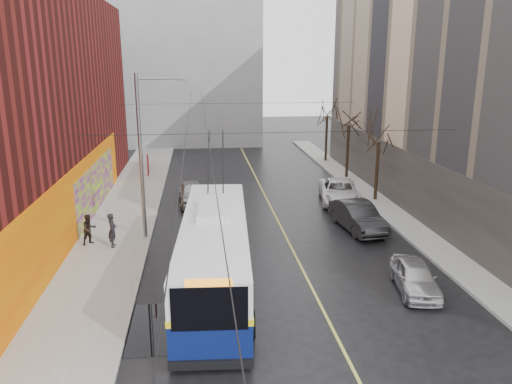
{
  "coord_description": "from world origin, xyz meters",
  "views": [
    {
      "loc": [
        -3.22,
        -16.56,
        9.65
      ],
      "look_at": [
        -0.32,
        8.45,
        2.95
      ],
      "focal_mm": 35.0,
      "sensor_mm": 36.0,
      "label": 1
    }
  ],
  "objects_px": {
    "trolleybus": "(215,252)",
    "pedestrian_a": "(112,230)",
    "streetlight_pole": "(144,153)",
    "parked_car_a": "(415,277)",
    "parked_car_c": "(339,192)",
    "tree_far": "(327,109)",
    "following_car": "(192,193)",
    "tree_near": "(379,131)",
    "parked_car_b": "(358,216)",
    "pedestrian_b": "(89,229)",
    "tree_mid": "(349,115)"
  },
  "relations": [
    {
      "from": "tree_near",
      "to": "parked_car_b",
      "type": "bearing_deg",
      "value": -118.62
    },
    {
      "from": "pedestrian_a",
      "to": "streetlight_pole",
      "type": "bearing_deg",
      "value": -56.33
    },
    {
      "from": "tree_near",
      "to": "pedestrian_b",
      "type": "bearing_deg",
      "value": -159.46
    },
    {
      "from": "trolleybus",
      "to": "following_car",
      "type": "distance_m",
      "value": 13.4
    },
    {
      "from": "pedestrian_a",
      "to": "pedestrian_b",
      "type": "height_order",
      "value": "pedestrian_a"
    },
    {
      "from": "following_car",
      "to": "pedestrian_b",
      "type": "height_order",
      "value": "pedestrian_b"
    },
    {
      "from": "tree_far",
      "to": "parked_car_b",
      "type": "bearing_deg",
      "value": -99.04
    },
    {
      "from": "tree_mid",
      "to": "tree_near",
      "type": "bearing_deg",
      "value": -90.0
    },
    {
      "from": "tree_near",
      "to": "pedestrian_a",
      "type": "height_order",
      "value": "tree_near"
    },
    {
      "from": "parked_car_b",
      "to": "pedestrian_b",
      "type": "bearing_deg",
      "value": 176.77
    },
    {
      "from": "parked_car_a",
      "to": "pedestrian_a",
      "type": "relative_size",
      "value": 2.15
    },
    {
      "from": "tree_near",
      "to": "trolleybus",
      "type": "bearing_deg",
      "value": -133.06
    },
    {
      "from": "tree_far",
      "to": "parked_car_c",
      "type": "distance_m",
      "value": 14.89
    },
    {
      "from": "following_car",
      "to": "pedestrian_a",
      "type": "xyz_separation_m",
      "value": [
        -4.07,
        -8.12,
        0.28
      ]
    },
    {
      "from": "following_car",
      "to": "pedestrian_b",
      "type": "relative_size",
      "value": 2.76
    },
    {
      "from": "tree_near",
      "to": "tree_mid",
      "type": "xyz_separation_m",
      "value": [
        0.0,
        7.0,
        0.28
      ]
    },
    {
      "from": "tree_near",
      "to": "parked_car_b",
      "type": "distance_m",
      "value": 7.77
    },
    {
      "from": "tree_far",
      "to": "following_car",
      "type": "height_order",
      "value": "tree_far"
    },
    {
      "from": "trolleybus",
      "to": "parked_car_c",
      "type": "distance_m",
      "value": 15.46
    },
    {
      "from": "trolleybus",
      "to": "parked_car_c",
      "type": "height_order",
      "value": "trolleybus"
    },
    {
      "from": "parked_car_c",
      "to": "parked_car_a",
      "type": "bearing_deg",
      "value": -82.44
    },
    {
      "from": "following_car",
      "to": "pedestrian_a",
      "type": "distance_m",
      "value": 9.09
    },
    {
      "from": "parked_car_a",
      "to": "pedestrian_a",
      "type": "height_order",
      "value": "pedestrian_a"
    },
    {
      "from": "tree_far",
      "to": "parked_car_a",
      "type": "distance_m",
      "value": 28.35
    },
    {
      "from": "tree_mid",
      "to": "trolleybus",
      "type": "bearing_deg",
      "value": -120.91
    },
    {
      "from": "trolleybus",
      "to": "pedestrian_b",
      "type": "xyz_separation_m",
      "value": [
        -6.44,
        5.71,
        -0.71
      ]
    },
    {
      "from": "parked_car_a",
      "to": "tree_near",
      "type": "bearing_deg",
      "value": 85.85
    },
    {
      "from": "tree_mid",
      "to": "pedestrian_a",
      "type": "xyz_separation_m",
      "value": [
        -16.83,
        -14.29,
        -4.2
      ]
    },
    {
      "from": "parked_car_c",
      "to": "tree_far",
      "type": "bearing_deg",
      "value": 89.41
    },
    {
      "from": "streetlight_pole",
      "to": "tree_mid",
      "type": "relative_size",
      "value": 1.35
    },
    {
      "from": "pedestrian_a",
      "to": "tree_mid",
      "type": "bearing_deg",
      "value": -53.37
    },
    {
      "from": "trolleybus",
      "to": "pedestrian_b",
      "type": "height_order",
      "value": "trolleybus"
    },
    {
      "from": "streetlight_pole",
      "to": "tree_near",
      "type": "relative_size",
      "value": 1.41
    },
    {
      "from": "streetlight_pole",
      "to": "tree_far",
      "type": "relative_size",
      "value": 1.37
    },
    {
      "from": "tree_near",
      "to": "tree_mid",
      "type": "relative_size",
      "value": 0.96
    },
    {
      "from": "parked_car_c",
      "to": "following_car",
      "type": "bearing_deg",
      "value": -174.67
    },
    {
      "from": "parked_car_a",
      "to": "pedestrian_a",
      "type": "distance_m",
      "value": 15.12
    },
    {
      "from": "streetlight_pole",
      "to": "parked_car_a",
      "type": "distance_m",
      "value": 14.87
    },
    {
      "from": "trolleybus",
      "to": "tree_mid",
      "type": "bearing_deg",
      "value": 62.56
    },
    {
      "from": "parked_car_a",
      "to": "following_car",
      "type": "relative_size",
      "value": 0.86
    },
    {
      "from": "tree_near",
      "to": "pedestrian_b",
      "type": "height_order",
      "value": "tree_near"
    },
    {
      "from": "parked_car_a",
      "to": "pedestrian_b",
      "type": "bearing_deg",
      "value": 163.65
    },
    {
      "from": "parked_car_c",
      "to": "pedestrian_a",
      "type": "relative_size",
      "value": 3.08
    },
    {
      "from": "trolleybus",
      "to": "pedestrian_a",
      "type": "height_order",
      "value": "trolleybus"
    },
    {
      "from": "streetlight_pole",
      "to": "parked_car_b",
      "type": "xyz_separation_m",
      "value": [
        11.99,
        0.23,
        -4.03
      ]
    },
    {
      "from": "streetlight_pole",
      "to": "parked_car_c",
      "type": "xyz_separation_m",
      "value": [
        12.53,
        6.0,
        -4.07
      ]
    },
    {
      "from": "tree_near",
      "to": "trolleybus",
      "type": "relative_size",
      "value": 0.5
    },
    {
      "from": "parked_car_a",
      "to": "pedestrian_b",
      "type": "distance_m",
      "value": 16.49
    },
    {
      "from": "streetlight_pole",
      "to": "trolleybus",
      "type": "xyz_separation_m",
      "value": [
        3.47,
        -6.49,
        -3.17
      ]
    },
    {
      "from": "streetlight_pole",
      "to": "trolleybus",
      "type": "height_order",
      "value": "streetlight_pole"
    }
  ]
}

